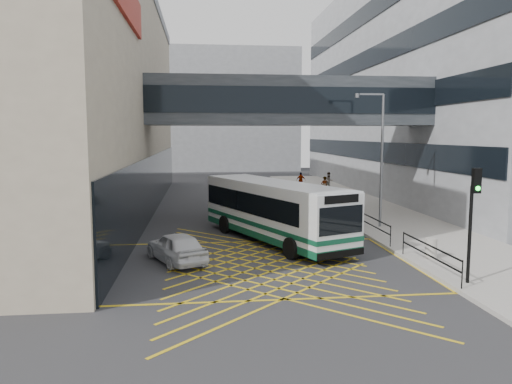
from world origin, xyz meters
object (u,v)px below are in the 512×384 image
object	(u,v)px
pedestrian_c	(301,180)
pedestrian_b	(329,181)
car_white	(176,247)
traffic_light	(473,209)
street_lamp	(379,152)
car_dark	(234,205)
bus	(272,210)
car_silver	(236,193)
litter_bin	(431,248)
pedestrian_a	(324,186)

from	to	relation	value
pedestrian_c	pedestrian_b	bearing A→B (deg)	156.54
car_white	traffic_light	size ratio (longest dim) A/B	1.03
street_lamp	pedestrian_c	world-z (taller)	street_lamp
car_dark	pedestrian_c	size ratio (longest dim) A/B	2.71
bus	car_silver	xyz separation A→B (m)	(-0.72, 15.82, -0.97)
litter_bin	pedestrian_a	size ratio (longest dim) A/B	0.52
car_white	bus	bearing A→B (deg)	-165.79
litter_bin	pedestrian_b	xyz separation A→B (m)	(2.43, 26.35, 0.40)
car_silver	pedestrian_a	xyz separation A→B (m)	(7.65, 1.02, 0.34)
traffic_light	pedestrian_c	world-z (taller)	traffic_light
traffic_light	car_white	bearing A→B (deg)	151.03
car_silver	traffic_light	size ratio (longest dim) A/B	1.02
pedestrian_a	car_dark	bearing A→B (deg)	24.17
litter_bin	pedestrian_a	bearing A→B (deg)	87.89
car_silver	pedestrian_c	size ratio (longest dim) A/B	2.69
traffic_light	pedestrian_a	size ratio (longest dim) A/B	2.46
litter_bin	traffic_light	bearing A→B (deg)	-94.68
car_white	pedestrian_a	world-z (taller)	pedestrian_a
car_dark	pedestrian_a	size ratio (longest dim) A/B	2.54
bus	street_lamp	bearing A→B (deg)	-1.68
car_silver	litter_bin	bearing A→B (deg)	127.30
bus	pedestrian_c	size ratio (longest dim) A/B	7.00
car_white	traffic_light	distance (m)	11.73
traffic_light	pedestrian_c	size ratio (longest dim) A/B	2.63
pedestrian_a	pedestrian_c	size ratio (longest dim) A/B	1.07
car_dark	street_lamp	world-z (taller)	street_lamp
car_silver	bus	bearing A→B (deg)	111.61
car_white	car_dark	xyz separation A→B (m)	(3.31, 12.26, -0.01)
bus	litter_bin	xyz separation A→B (m)	(6.13, -4.90, -1.04)
pedestrian_c	pedestrian_a	bearing A→B (deg)	106.89
street_lamp	pedestrian_a	bearing A→B (deg)	89.94
litter_bin	pedestrian_c	world-z (taller)	pedestrian_c
bus	traffic_light	xyz separation A→B (m)	(5.83, -8.53, 1.21)
car_dark	traffic_light	bearing A→B (deg)	122.52
litter_bin	pedestrian_c	xyz separation A→B (m)	(0.02, 27.92, 0.35)
bus	pedestrian_a	size ratio (longest dim) A/B	6.55
bus	car_white	xyz separation A→B (m)	(-4.67, -3.76, -0.96)
car_dark	car_silver	world-z (taller)	car_dark
traffic_light	car_dark	bearing A→B (deg)	108.36
street_lamp	car_silver	bearing A→B (deg)	120.15
car_dark	litter_bin	xyz separation A→B (m)	(7.49, -13.40, -0.07)
car_white	litter_bin	size ratio (longest dim) A/B	4.87
car_white	pedestrian_b	xyz separation A→B (m)	(13.23, 25.21, 0.32)
car_silver	street_lamp	bearing A→B (deg)	137.22
traffic_light	pedestrian_a	bearing A→B (deg)	82.99
traffic_light	car_silver	bearing A→B (deg)	100.52
bus	street_lamp	xyz separation A→B (m)	(6.43, 2.49, 2.82)
pedestrian_b	pedestrian_c	distance (m)	2.88
car_dark	pedestrian_b	world-z (taller)	pedestrian_b
street_lamp	litter_bin	world-z (taller)	street_lamp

